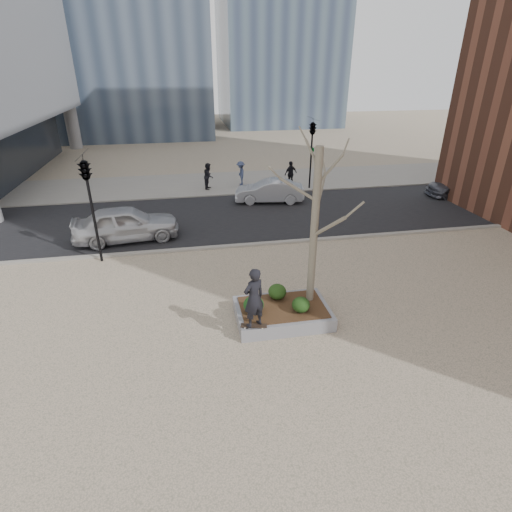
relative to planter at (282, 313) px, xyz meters
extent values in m
plane|color=#C1A98E|center=(-1.00, 0.00, -0.23)|extent=(120.00, 120.00, 0.00)
cube|color=black|center=(-1.00, 10.00, -0.21)|extent=(60.00, 8.00, 0.02)
cube|color=gray|center=(-1.00, 17.00, -0.21)|extent=(60.00, 6.00, 0.02)
cube|color=gray|center=(0.00, 0.00, 0.00)|extent=(3.00, 2.00, 0.45)
cube|color=#382314|center=(0.00, 0.00, 0.25)|extent=(2.70, 1.70, 0.04)
ellipsoid|color=black|center=(-0.97, -0.14, 0.54)|extent=(0.64, 0.64, 0.55)
ellipsoid|color=#1C3A12|center=(-0.06, 0.53, 0.52)|extent=(0.60, 0.60, 0.51)
ellipsoid|color=#183912|center=(0.49, -0.36, 0.51)|extent=(0.57, 0.57, 0.48)
imported|color=black|center=(-1.10, -0.88, 1.25)|extent=(0.82, 0.70, 1.89)
imported|color=silver|center=(-5.62, 7.71, 0.61)|extent=(4.98, 2.47, 1.63)
imported|color=#A1A3A9|center=(2.20, 12.14, 0.47)|extent=(4.25, 2.06, 1.34)
imported|color=#52525D|center=(14.48, 11.15, 0.46)|extent=(4.72, 2.27, 1.32)
imported|color=black|center=(-1.15, 15.66, 0.65)|extent=(0.85, 0.98, 1.71)
imported|color=#374263|center=(1.08, 16.18, 0.61)|extent=(0.63, 1.06, 1.62)
imported|color=black|center=(4.38, 15.34, 0.64)|extent=(1.06, 0.77, 1.68)
camera|label=1|loc=(-2.84, -10.54, 7.31)|focal=28.00mm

